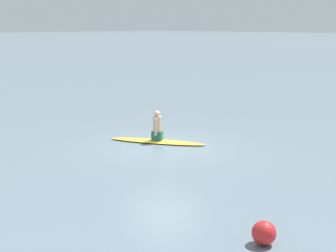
{
  "coord_description": "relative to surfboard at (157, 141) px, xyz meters",
  "views": [
    {
      "loc": [
        -11.66,
        -11.14,
        3.98
      ],
      "look_at": [
        0.34,
        0.17,
        0.61
      ],
      "focal_mm": 53.71,
      "sensor_mm": 36.0,
      "label": 1
    }
  ],
  "objects": [
    {
      "name": "ground_plane",
      "position": [
        -0.21,
        -0.55,
        -0.04
      ],
      "size": [
        400.0,
        400.0,
        0.0
      ],
      "primitive_type": "plane",
      "color": "slate"
    },
    {
      "name": "buoy_marker",
      "position": [
        -4.42,
        -7.08,
        0.19
      ],
      "size": [
        0.46,
        0.46,
        0.46
      ],
      "primitive_type": "sphere",
      "color": "red",
      "rests_on": "ground"
    },
    {
      "name": "surfboard",
      "position": [
        0.0,
        0.0,
        0.0
      ],
      "size": [
        2.04,
        3.3,
        0.08
      ],
      "primitive_type": "ellipsoid",
      "rotation": [
        0.0,
        0.0,
        2.03
      ],
      "color": "gold",
      "rests_on": "ground"
    },
    {
      "name": "person_paddler",
      "position": [
        0.0,
        0.0,
        0.5
      ],
      "size": [
        0.44,
        0.42,
        1.03
      ],
      "rotation": [
        0.0,
        0.0,
        2.03
      ],
      "color": "#26664C",
      "rests_on": "surfboard"
    }
  ]
}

